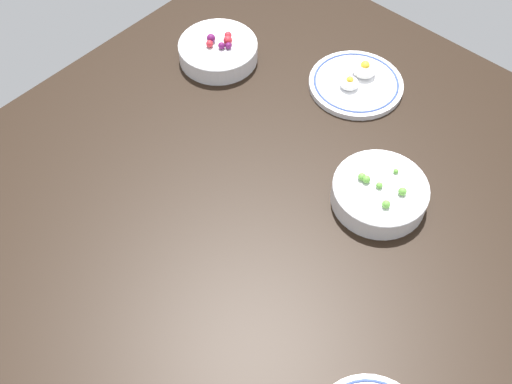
# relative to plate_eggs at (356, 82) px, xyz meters

# --- Properties ---
(dining_table) EXTENTS (1.29, 1.13, 0.04)m
(dining_table) POSITION_rel_plate_eggs_xyz_m (0.37, 0.04, -0.03)
(dining_table) COLOR black
(dining_table) RESTS_ON ground
(plate_eggs) EXTENTS (0.21, 0.21, 0.05)m
(plate_eggs) POSITION_rel_plate_eggs_xyz_m (0.00, 0.00, 0.00)
(plate_eggs) COLOR silver
(plate_eggs) RESTS_ON dining_table
(bowl_peas) EXTENTS (0.18, 0.18, 0.06)m
(bowl_peas) POSITION_rel_plate_eggs_xyz_m (0.22, 0.22, 0.01)
(bowl_peas) COLOR silver
(bowl_peas) RESTS_ON dining_table
(bowl_berries) EXTENTS (0.18, 0.18, 0.06)m
(bowl_berries) POSITION_rel_plate_eggs_xyz_m (0.14, -0.29, 0.01)
(bowl_berries) COLOR silver
(bowl_berries) RESTS_ON dining_table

